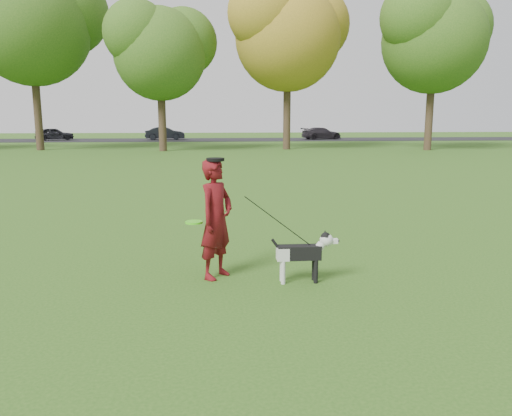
{
  "coord_description": "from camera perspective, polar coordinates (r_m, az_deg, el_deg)",
  "views": [
    {
      "loc": [
        -0.77,
        -6.47,
        2.19
      ],
      "look_at": [
        -0.21,
        0.2,
        0.95
      ],
      "focal_mm": 35.0,
      "sensor_mm": 36.0,
      "label": 1
    }
  ],
  "objects": [
    {
      "name": "ground",
      "position": [
        6.87,
        1.92,
        -8.09
      ],
      "size": [
        120.0,
        120.0,
        0.0
      ],
      "primitive_type": "plane",
      "color": "#285116",
      "rests_on": "ground"
    },
    {
      "name": "road",
      "position": [
        46.52,
        -3.83,
        7.79
      ],
      "size": [
        120.0,
        7.0,
        0.02
      ],
      "primitive_type": "cube",
      "color": "black",
      "rests_on": "ground"
    },
    {
      "name": "man",
      "position": [
        6.76,
        -4.57,
        -1.26
      ],
      "size": [
        0.67,
        0.71,
        1.63
      ],
      "primitive_type": "imported",
      "rotation": [
        0.0,
        0.0,
        0.94
      ],
      "color": "#520B10",
      "rests_on": "ground"
    },
    {
      "name": "dog",
      "position": [
        6.66,
        5.54,
        -4.93
      ],
      "size": [
        0.91,
        0.18,
        0.7
      ],
      "color": "black",
      "rests_on": "ground"
    },
    {
      "name": "car_left",
      "position": [
        48.64,
        -22.04,
        7.85
      ],
      "size": [
        3.52,
        2.17,
        1.12
      ],
      "primitive_type": "imported",
      "rotation": [
        0.0,
        0.0,
        1.85
      ],
      "color": "black",
      "rests_on": "road"
    },
    {
      "name": "car_mid",
      "position": [
        46.71,
        -10.35,
        8.39
      ],
      "size": [
        3.56,
        1.31,
        1.16
      ],
      "primitive_type": "imported",
      "rotation": [
        0.0,
        0.0,
        1.59
      ],
      "color": "black",
      "rests_on": "road"
    },
    {
      "name": "car_right",
      "position": [
        47.56,
        7.5,
        8.46
      ],
      "size": [
        4.02,
        2.38,
        1.09
      ],
      "primitive_type": "imported",
      "rotation": [
        0.0,
        0.0,
        1.81
      ],
      "color": "#262128",
      "rests_on": "road"
    },
    {
      "name": "man_held_items",
      "position": [
        6.64,
        2.48,
        -1.51
      ],
      "size": [
        1.7,
        0.42,
        1.18
      ],
      "color": "#4FE21C",
      "rests_on": "ground"
    },
    {
      "name": "tree_row",
      "position": [
        32.95,
        -6.19,
        19.55
      ],
      "size": [
        51.74,
        8.86,
        12.01
      ],
      "color": "#38281C",
      "rests_on": "ground"
    }
  ]
}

